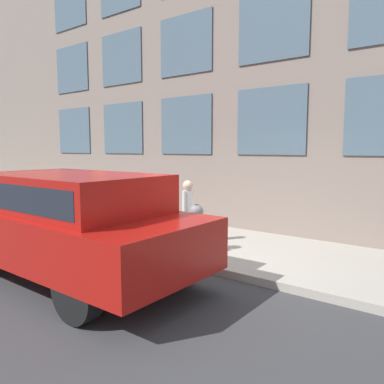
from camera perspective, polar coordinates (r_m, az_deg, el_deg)
ground_plane at (r=6.41m, az=0.11°, el=-11.77°), size 80.00×80.00×0.00m
sidewalk at (r=7.52m, az=6.73°, el=-8.55°), size 2.83×60.00×0.13m
fire_hydrant at (r=6.95m, az=0.70°, el=-5.40°), size 0.33×0.45×0.88m
person at (r=7.54m, az=-0.64°, el=-2.05°), size 0.31×0.20×1.27m
parked_truck_red_near at (r=6.12m, az=-18.42°, el=-3.77°), size 1.96×4.71×1.65m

